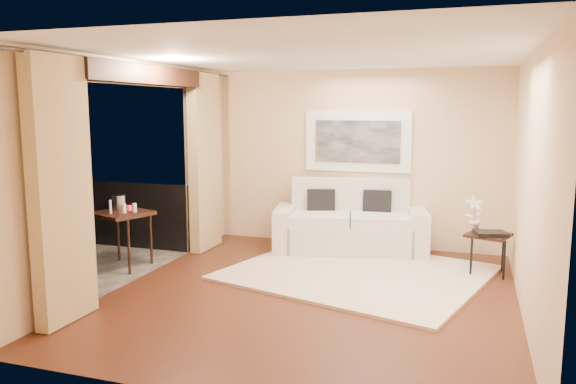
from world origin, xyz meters
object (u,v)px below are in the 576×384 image
at_px(bistro_table, 122,218).
at_px(balcony_chair_near, 59,248).
at_px(side_table, 488,238).
at_px(ice_bucket, 119,202).
at_px(orchid, 475,213).
at_px(sofa, 350,226).
at_px(balcony_chair_far, 65,220).

bearing_deg(bistro_table, balcony_chair_near, -93.17).
xyz_separation_m(side_table, ice_bucket, (-4.75, -1.08, 0.39)).
relative_size(orchid, bistro_table, 0.55).
xyz_separation_m(sofa, orchid, (1.75, -0.47, 0.39)).
height_order(side_table, balcony_chair_near, balcony_chair_near).
distance_m(side_table, balcony_chair_far, 5.64).
bearing_deg(balcony_chair_near, orchid, 36.01).
bearing_deg(bistro_table, ice_bucket, 135.83).
bearing_deg(balcony_chair_near, side_table, 33.53).
relative_size(orchid, balcony_chair_near, 0.50).
bearing_deg(sofa, orchid, -26.93).
distance_m(sofa, orchid, 1.85).
distance_m(sofa, bistro_table, 3.27).
xyz_separation_m(orchid, balcony_chair_near, (-4.52, -2.49, -0.23)).
bearing_deg(side_table, balcony_chair_near, -153.63).
relative_size(orchid, balcony_chair_far, 0.44).
height_order(sofa, balcony_chair_near, sofa).
bearing_deg(bistro_table, side_table, 14.37).
distance_m(bistro_table, balcony_chair_far, 0.86).
bearing_deg(ice_bucket, side_table, 12.78).
xyz_separation_m(bistro_table, balcony_chair_near, (-0.06, -1.14, -0.15)).
xyz_separation_m(sofa, side_table, (1.93, -0.63, 0.10)).
bearing_deg(orchid, balcony_chair_far, -164.82).
bearing_deg(orchid, balcony_chair_near, -151.15).
bearing_deg(sofa, bistro_table, -158.15).
relative_size(side_table, balcony_chair_far, 0.60).
bearing_deg(balcony_chair_far, sofa, -169.82).
xyz_separation_m(side_table, orchid, (-0.18, 0.16, 0.29)).
bearing_deg(sofa, ice_bucket, -160.84).
xyz_separation_m(side_table, balcony_chair_near, (-4.70, -2.33, 0.06)).
relative_size(side_table, orchid, 1.37).
distance_m(side_table, balcony_chair_near, 5.25).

